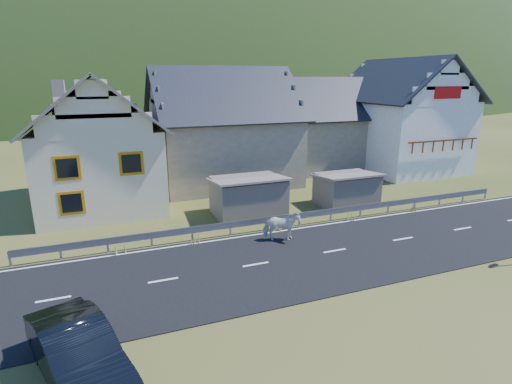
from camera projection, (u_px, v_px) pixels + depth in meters
name	position (u px, v px, depth m)	size (l,w,h in m)	color
ground	(335.00, 252.00, 18.84)	(160.00, 160.00, 0.00)	#2E3E13
road	(335.00, 251.00, 18.83)	(60.00, 7.00, 0.04)	black
lane_markings	(335.00, 251.00, 18.83)	(60.00, 6.60, 0.01)	silver
guardrail	(300.00, 216.00, 21.99)	(28.10, 0.09, 0.75)	#93969B
shed_left	(248.00, 197.00, 23.68)	(4.30, 3.30, 2.40)	#716657
shed_right	(346.00, 190.00, 25.49)	(3.80, 2.90, 2.20)	#716657
house_cream	(98.00, 136.00, 24.96)	(7.80, 9.80, 8.30)	beige
house_stone_a	(223.00, 122.00, 30.67)	(10.80, 9.80, 8.90)	gray
house_stone_b	(323.00, 120.00, 36.01)	(9.80, 8.80, 8.10)	gray
house_white	(400.00, 111.00, 35.15)	(8.80, 10.80, 9.70)	white
mountain	(137.00, 139.00, 187.63)	(440.00, 280.00, 260.00)	#1C3510
horse	(282.00, 226.00, 19.80)	(1.80, 0.82, 1.52)	silver
car	(79.00, 354.00, 10.70)	(1.68, 4.80, 1.58)	black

